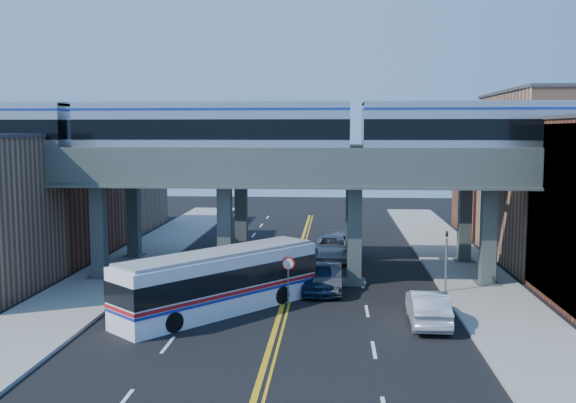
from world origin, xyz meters
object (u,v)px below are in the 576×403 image
transit_train (213,130)px  transit_bus (220,282)px  traffic_signal (446,254)px  car_lane_a (320,277)px  car_lane_d (341,244)px  stop_sign (288,273)px  car_parked_curb (428,307)px  car_lane_c (333,248)px  car_lane_b (328,279)px

transit_train → transit_bus: transit_train is taller
traffic_signal → transit_train: bearing=171.8°
traffic_signal → transit_bus: size_ratio=0.39×
transit_train → transit_bus: bearing=-77.1°
car_lane_a → car_lane_d: 11.91m
stop_sign → car_parked_curb: stop_sign is taller
transit_bus → car_lane_c: bearing=18.7°
car_lane_a → car_lane_b: size_ratio=1.06×
car_lane_a → stop_sign: bearing=-119.3°
stop_sign → car_lane_a: bearing=60.7°
car_lane_c → traffic_signal: bearing=-50.9°
car_lane_b → car_lane_c: bearing=87.7°
car_lane_b → car_parked_curb: bearing=-51.1°
transit_bus → car_lane_b: size_ratio=2.25×
transit_bus → car_lane_b: (5.52, 4.59, -0.78)m
traffic_signal → car_lane_a: size_ratio=0.82×
transit_bus → car_lane_a: (5.07, 4.54, -0.71)m
transit_bus → car_lane_a: bearing=-7.2°
car_lane_a → car_lane_d: size_ratio=0.97×
car_lane_a → car_parked_curb: car_lane_a is taller
transit_bus → car_lane_b: bearing=-9.4°
traffic_signal → car_lane_d: traffic_signal is taller
car_lane_b → car_lane_d: 11.82m
car_lane_b → car_lane_d: car_lane_b is taller
traffic_signal → car_lane_b: 6.98m
transit_bus → car_lane_d: (6.44, 16.37, -0.81)m
transit_bus → car_lane_a: transit_bus is taller
transit_train → car_parked_curb: 16.79m
car_lane_a → car_parked_curb: (5.39, -5.95, -0.02)m
stop_sign → transit_bus: bearing=-154.7°
car_lane_c → car_parked_curb: size_ratio=1.21×
stop_sign → car_parked_curb: 7.71m
car_lane_d → car_parked_curb: size_ratio=1.02×
traffic_signal → car_lane_c: (-6.53, 9.58, -1.45)m
stop_sign → car_lane_a: size_ratio=0.53×
stop_sign → car_lane_a: stop_sign is taller
car_lane_b → transit_bus: bearing=-140.9°
transit_train → car_lane_c: size_ratio=8.37×
transit_train → car_lane_b: size_ratio=10.84×
car_lane_b → car_parked_curb: 7.77m
transit_train → car_lane_b: 11.33m
stop_sign → car_lane_b: 3.76m
traffic_signal → car_lane_a: (-7.26, -0.08, -1.45)m
car_lane_d → stop_sign: bearing=-106.2°
car_lane_d → car_parked_curb: bearing=-81.9°
transit_train → car_parked_curb: transit_train is taller
traffic_signal → car_lane_a: 7.41m
traffic_signal → car_lane_c: 11.68m
car_parked_curb → car_lane_c: bearing=-72.1°
traffic_signal → car_parked_curb: 6.48m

